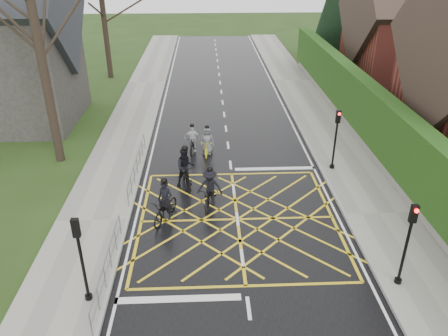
{
  "coord_description": "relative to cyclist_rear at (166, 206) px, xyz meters",
  "views": [
    {
      "loc": [
        -1.23,
        -15.18,
        10.32
      ],
      "look_at": [
        -0.46,
        2.19,
        1.3
      ],
      "focal_mm": 35.0,
      "sensor_mm": 36.0,
      "label": 1
    }
  ],
  "objects": [
    {
      "name": "ground",
      "position": [
        2.97,
        -0.16,
        -0.63
      ],
      "size": [
        120.0,
        120.0,
        0.0
      ],
      "primitive_type": "plane",
      "color": "#1F3210",
      "rests_on": "ground"
    },
    {
      "name": "road",
      "position": [
        2.97,
        -0.16,
        -0.62
      ],
      "size": [
        9.0,
        80.0,
        0.01
      ],
      "primitive_type": "cube",
      "color": "black",
      "rests_on": "ground"
    },
    {
      "name": "sidewalk_right",
      "position": [
        8.97,
        -0.16,
        -0.55
      ],
      "size": [
        3.0,
        80.0,
        0.15
      ],
      "primitive_type": "cube",
      "color": "gray",
      "rests_on": "ground"
    },
    {
      "name": "sidewalk_left",
      "position": [
        -3.03,
        -0.16,
        -0.55
      ],
      "size": [
        3.0,
        80.0,
        0.15
      ],
      "primitive_type": "cube",
      "color": "gray",
      "rests_on": "ground"
    },
    {
      "name": "stone_wall",
      "position": [
        10.72,
        5.84,
        -0.28
      ],
      "size": [
        0.5,
        38.0,
        0.7
      ],
      "primitive_type": "cube",
      "color": "slate",
      "rests_on": "ground"
    },
    {
      "name": "hedge",
      "position": [
        10.72,
        5.84,
        1.47
      ],
      "size": [
        0.9,
        38.0,
        2.8
      ],
      "primitive_type": "cube",
      "color": "#1C390F",
      "rests_on": "stone_wall"
    },
    {
      "name": "house_far",
      "position": [
        17.73,
        17.84,
        3.73
      ],
      "size": [
        9.8,
        8.8,
        10.3
      ],
      "color": "maroon",
      "rests_on": "ground"
    },
    {
      "name": "conifer",
      "position": [
        13.72,
        25.84,
        4.37
      ],
      "size": [
        4.6,
        4.6,
        10.0
      ],
      "color": "black",
      "rests_on": "ground"
    },
    {
      "name": "tree_near",
      "position": [
        -6.03,
        5.84,
        7.28
      ],
      "size": [
        9.24,
        9.24,
        11.44
      ],
      "color": "black",
      "rests_on": "ground"
    },
    {
      "name": "railing_south",
      "position": [
        -1.68,
        -3.66,
        0.15
      ],
      "size": [
        0.05,
        5.04,
        1.03
      ],
      "color": "slate",
      "rests_on": "ground"
    },
    {
      "name": "railing_north",
      "position": [
        -1.68,
        3.84,
        0.16
      ],
      "size": [
        0.05,
        6.04,
        1.03
      ],
      "color": "slate",
      "rests_on": "ground"
    },
    {
      "name": "traffic_light_ne",
      "position": [
        8.07,
        4.04,
        1.03
      ],
      "size": [
        0.24,
        0.31,
        3.21
      ],
      "rotation": [
        0.0,
        0.0,
        3.14
      ],
      "color": "black",
      "rests_on": "ground"
    },
    {
      "name": "traffic_light_se",
      "position": [
        8.07,
        -4.36,
        1.03
      ],
      "size": [
        0.24,
        0.31,
        3.21
      ],
      "rotation": [
        0.0,
        0.0,
        3.14
      ],
      "color": "black",
      "rests_on": "ground"
    },
    {
      "name": "traffic_light_sw",
      "position": [
        -2.13,
        -4.65,
        1.03
      ],
      "size": [
        0.24,
        0.31,
        3.21
      ],
      "color": "black",
      "rests_on": "ground"
    },
    {
      "name": "cyclist_rear",
      "position": [
        0.0,
        0.0,
        0.0
      ],
      "size": [
        1.4,
        2.1,
        1.93
      ],
      "rotation": [
        0.0,
        0.0,
        -0.39
      ],
      "color": "black",
      "rests_on": "ground"
    },
    {
      "name": "cyclist_back",
      "position": [
        0.75,
        2.82,
        0.16
      ],
      "size": [
        1.06,
        2.15,
        2.07
      ],
      "rotation": [
        0.0,
        0.0,
        0.23
      ],
      "color": "black",
      "rests_on": "ground"
    },
    {
      "name": "cyclist_mid",
      "position": [
        1.86,
        1.02,
        0.06
      ],
      "size": [
        1.22,
        2.03,
        1.88
      ],
      "rotation": [
        0.0,
        0.0,
        -0.2
      ],
      "color": "black",
      "rests_on": "ground"
    },
    {
      "name": "cyclist_front",
      "position": [
        0.98,
        6.6,
        -0.03
      ],
      "size": [
        0.92,
        1.67,
        1.63
      ],
      "rotation": [
        0.0,
        0.0,
        -0.13
      ],
      "color": "black",
      "rests_on": "ground"
    },
    {
      "name": "cyclist_lead",
      "position": [
        1.79,
        6.26,
        -0.05
      ],
      "size": [
        0.79,
        1.77,
        1.67
      ],
      "rotation": [
        0.0,
        0.0,
        -0.1
      ],
      "color": "yellow",
      "rests_on": "ground"
    }
  ]
}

